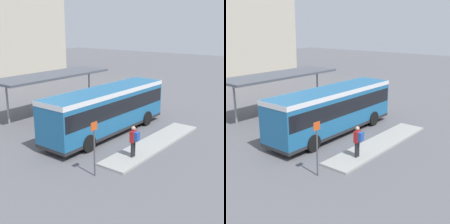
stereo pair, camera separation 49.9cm
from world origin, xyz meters
The scene contains 10 objects.
ground_plane centered at (0.00, 0.00, 0.00)m, with size 120.00×120.00×0.00m, color #5B5B60.
curb_island centered at (0.16, -3.61, 0.06)m, with size 9.14×1.80×0.12m.
city_bus centered at (0.01, 0.00, 1.84)m, with size 10.47×2.63×3.14m.
pedestrian_waiting centered at (-2.42, -3.81, 1.15)m, with size 0.45×0.48×1.79m.
bicycle_white centered at (8.44, 4.06, 0.34)m, with size 0.48×1.54×0.67m.
bicycle_green centered at (8.64, 4.89, 0.38)m, with size 0.48×1.75×0.76m.
station_shelter centered at (1.61, 7.16, 3.13)m, with size 10.69×3.44×3.26m.
potted_planter_near_shelter centered at (5.26, 4.69, 0.62)m, with size 0.83×0.83×1.21m.
potted_planter_far_side centered at (-0.64, 4.37, 0.63)m, with size 0.87×0.87×1.22m.
platform_sign centered at (-5.32, -3.43, 1.56)m, with size 0.44×0.08×2.80m.
Camera 2 is at (-15.64, -13.12, 7.26)m, focal length 50.00 mm.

